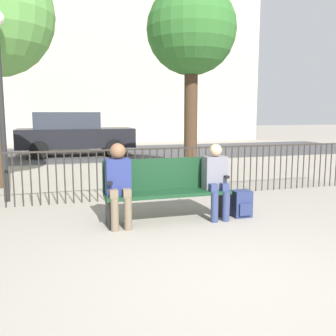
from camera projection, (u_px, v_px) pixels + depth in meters
name	position (u px, v px, depth m)	size (l,w,h in m)	color
ground_plane	(230.00, 281.00, 3.57)	(80.00, 80.00, 0.00)	gray
park_bench	(166.00, 187.00, 5.54)	(1.85, 0.45, 0.92)	#14381E
seated_person_0	(119.00, 180.00, 5.18)	(0.34, 0.39, 1.18)	brown
seated_person_1	(216.00, 178.00, 5.60)	(0.34, 0.39, 1.13)	navy
backpack	(242.00, 204.00, 5.76)	(0.28, 0.26, 0.41)	navy
fence_railing	(143.00, 169.00, 6.94)	(9.01, 0.03, 0.95)	#2D2823
tree_2	(191.00, 32.00, 8.67)	(2.09, 2.09, 4.56)	#422D1E
street_surface	(97.00, 153.00, 14.94)	(24.00, 6.00, 0.01)	#3D3D3F
parked_car_0	(73.00, 133.00, 13.93)	(4.20, 1.94, 1.62)	black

